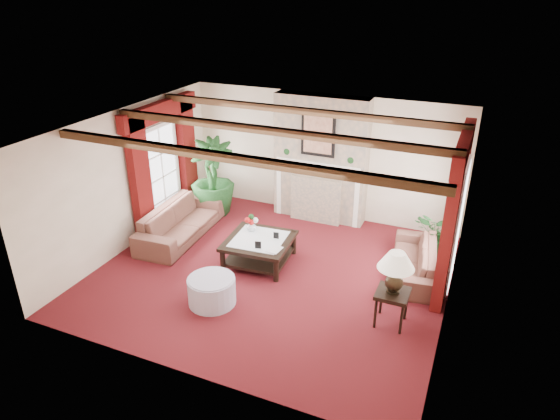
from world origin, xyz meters
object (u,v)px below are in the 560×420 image
at_px(coffee_table, 259,251).
at_px(ottoman, 212,291).
at_px(side_table, 391,308).
at_px(sofa_right, 414,255).
at_px(potted_palm, 213,193).
at_px(sofa_left, 180,217).

relative_size(coffee_table, ottoman, 1.50).
relative_size(side_table, ottoman, 0.73).
bearing_deg(sofa_right, coffee_table, -82.06).
xyz_separation_m(coffee_table, ottoman, (-0.16, -1.47, -0.01)).
bearing_deg(ottoman, potted_palm, 119.47).
height_order(coffee_table, side_table, side_table).
bearing_deg(potted_palm, sofa_right, -10.22).
bearing_deg(coffee_table, sofa_left, 167.15).
bearing_deg(sofa_left, ottoman, -138.52).
xyz_separation_m(sofa_left, potted_palm, (0.05, 1.27, 0.03)).
bearing_deg(ottoman, sofa_right, 37.66).
height_order(sofa_left, potted_palm, potted_palm).
bearing_deg(sofa_left, potted_palm, -5.56).
distance_m(potted_palm, side_table, 5.10).
xyz_separation_m(sofa_right, side_table, (-0.07, -1.59, -0.08)).
distance_m(sofa_left, ottoman, 2.49).
relative_size(sofa_right, side_table, 3.39).
distance_m(potted_palm, ottoman, 3.49).
bearing_deg(potted_palm, sofa_left, -92.05).
bearing_deg(ottoman, coffee_table, 83.90).
xyz_separation_m(sofa_right, coffee_table, (-2.70, -0.74, -0.13)).
distance_m(side_table, ottoman, 2.85).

